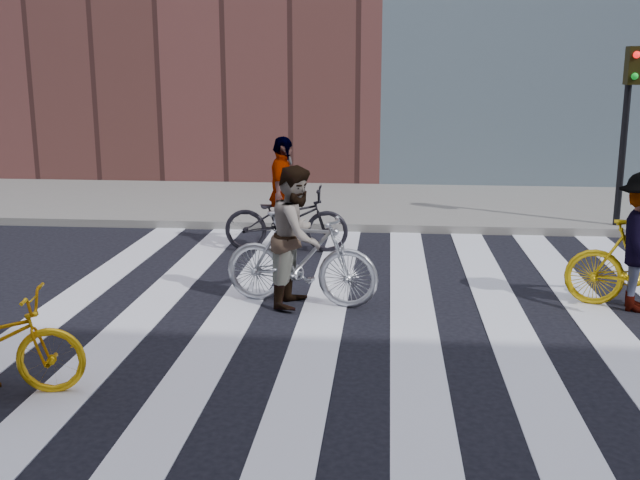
# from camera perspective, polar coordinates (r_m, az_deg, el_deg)

# --- Properties ---
(ground) EXTENTS (100.00, 100.00, 0.00)m
(ground) POSITION_cam_1_polar(r_m,az_deg,el_deg) (8.98, 3.61, -6.27)
(ground) COLOR black
(ground) RESTS_ON ground
(sidewalk_far) EXTENTS (100.00, 5.00, 0.15)m
(sidewalk_far) POSITION_cam_1_polar(r_m,az_deg,el_deg) (16.24, 4.41, 2.70)
(sidewalk_far) COLOR gray
(sidewalk_far) RESTS_ON ground
(zebra_crosswalk) EXTENTS (8.25, 10.00, 0.01)m
(zebra_crosswalk) POSITION_cam_1_polar(r_m,az_deg,el_deg) (8.98, 3.61, -6.23)
(zebra_crosswalk) COLOR white
(zebra_crosswalk) RESTS_ON ground
(traffic_signal) EXTENTS (0.22, 0.42, 3.33)m
(traffic_signal) POSITION_cam_1_polar(r_m,az_deg,el_deg) (14.44, 22.41, 9.32)
(traffic_signal) COLOR black
(traffic_signal) RESTS_ON ground
(bike_silver_mid) EXTENTS (2.06, 0.90, 1.20)m
(bike_silver_mid) POSITION_cam_1_polar(r_m,az_deg,el_deg) (9.47, -1.46, -1.44)
(bike_silver_mid) COLOR #A8ABB2
(bike_silver_mid) RESTS_ON ground
(bike_dark_rear) EXTENTS (2.05, 0.75, 1.07)m
(bike_dark_rear) POSITION_cam_1_polar(r_m,az_deg,el_deg) (12.29, -2.59, 1.58)
(bike_dark_rear) COLOR black
(bike_dark_rear) RESTS_ON ground
(rider_mid) EXTENTS (0.82, 0.97, 1.79)m
(rider_mid) POSITION_cam_1_polar(r_m,az_deg,el_deg) (9.41, -1.77, 0.30)
(rider_mid) COLOR slate
(rider_mid) RESTS_ON ground
(rider_rear) EXTENTS (0.48, 1.12, 1.89)m
(rider_rear) POSITION_cam_1_polar(r_m,az_deg,el_deg) (12.22, -2.85, 3.47)
(rider_rear) COLOR slate
(rider_rear) RESTS_ON ground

